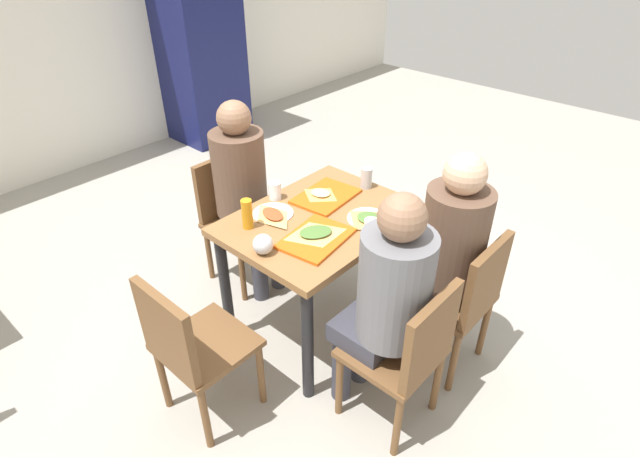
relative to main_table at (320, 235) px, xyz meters
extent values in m
cube|color=#9E998E|center=(0.00, 0.00, -0.65)|extent=(10.00, 10.00, 0.02)
cube|color=silver|center=(0.00, 3.20, 0.76)|extent=(10.00, 0.10, 2.80)
cube|color=olive|center=(0.00, 0.00, 0.10)|extent=(1.00, 0.75, 0.04)
cylinder|color=black|center=(-0.44, -0.31, -0.28)|extent=(0.06, 0.06, 0.72)
cylinder|color=black|center=(0.44, -0.31, -0.28)|extent=(0.06, 0.06, 0.72)
cylinder|color=black|center=(-0.44, 0.31, -0.28)|extent=(0.06, 0.06, 0.72)
cylinder|color=black|center=(0.44, 0.31, -0.28)|extent=(0.06, 0.06, 0.72)
cube|color=brown|center=(-0.25, -0.67, -0.22)|extent=(0.40, 0.40, 0.03)
cube|color=brown|center=(-0.25, -0.85, -0.01)|extent=(0.38, 0.04, 0.40)
cylinder|color=brown|center=(-0.42, -0.50, -0.44)|extent=(0.04, 0.04, 0.41)
cylinder|color=brown|center=(-0.08, -0.50, -0.44)|extent=(0.04, 0.04, 0.41)
cylinder|color=brown|center=(-0.42, -0.84, -0.44)|extent=(0.04, 0.04, 0.41)
cylinder|color=brown|center=(-0.08, -0.84, -0.44)|extent=(0.04, 0.04, 0.41)
cube|color=brown|center=(0.25, -0.67, -0.22)|extent=(0.40, 0.40, 0.03)
cube|color=brown|center=(0.25, -0.85, -0.01)|extent=(0.38, 0.04, 0.40)
cylinder|color=brown|center=(0.08, -0.50, -0.44)|extent=(0.04, 0.04, 0.41)
cylinder|color=brown|center=(0.42, -0.50, -0.44)|extent=(0.04, 0.04, 0.41)
cylinder|color=brown|center=(0.08, -0.84, -0.44)|extent=(0.04, 0.04, 0.41)
cylinder|color=brown|center=(0.42, -0.84, -0.44)|extent=(0.04, 0.04, 0.41)
cube|color=brown|center=(0.00, 0.67, -0.22)|extent=(0.40, 0.40, 0.03)
cube|color=brown|center=(0.00, 0.85, -0.01)|extent=(0.38, 0.04, 0.40)
cylinder|color=brown|center=(0.17, 0.50, -0.44)|extent=(0.04, 0.04, 0.41)
cylinder|color=brown|center=(-0.17, 0.50, -0.44)|extent=(0.04, 0.04, 0.41)
cylinder|color=brown|center=(0.17, 0.84, -0.44)|extent=(0.04, 0.04, 0.41)
cylinder|color=brown|center=(-0.17, 0.84, -0.44)|extent=(0.04, 0.04, 0.41)
cube|color=brown|center=(-0.80, 0.00, -0.22)|extent=(0.40, 0.40, 0.03)
cube|color=brown|center=(-0.98, 0.00, -0.01)|extent=(0.04, 0.38, 0.40)
cylinder|color=brown|center=(-0.63, 0.17, -0.44)|extent=(0.04, 0.04, 0.41)
cylinder|color=brown|center=(-0.63, -0.17, -0.44)|extent=(0.04, 0.04, 0.41)
cylinder|color=brown|center=(-0.97, 0.17, -0.44)|extent=(0.04, 0.04, 0.41)
cylinder|color=brown|center=(-0.97, -0.17, -0.44)|extent=(0.04, 0.04, 0.41)
cylinder|color=#383842|center=(-0.33, -0.44, -0.43)|extent=(0.10, 0.10, 0.44)
cylinder|color=#383842|center=(-0.17, -0.44, -0.43)|extent=(0.10, 0.10, 0.44)
cube|color=#383842|center=(-0.25, -0.54, -0.16)|extent=(0.32, 0.28, 0.10)
cylinder|color=slate|center=(-0.25, -0.65, 0.15)|extent=(0.32, 0.32, 0.52)
sphere|color=#8C664C|center=(-0.25, -0.65, 0.50)|extent=(0.20, 0.20, 0.20)
cylinder|color=#383842|center=(0.17, -0.44, -0.43)|extent=(0.10, 0.10, 0.44)
cylinder|color=#383842|center=(0.33, -0.44, -0.43)|extent=(0.10, 0.10, 0.44)
cube|color=#383842|center=(0.25, -0.54, -0.16)|extent=(0.32, 0.28, 0.10)
cylinder|color=brown|center=(0.25, -0.65, 0.15)|extent=(0.32, 0.32, 0.52)
sphere|color=#DBAD89|center=(0.25, -0.65, 0.50)|extent=(0.20, 0.20, 0.20)
cylinder|color=#383842|center=(0.08, 0.44, -0.43)|extent=(0.10, 0.10, 0.44)
cylinder|color=#383842|center=(-0.08, 0.44, -0.43)|extent=(0.10, 0.10, 0.44)
cube|color=#383842|center=(0.00, 0.54, -0.16)|extent=(0.32, 0.28, 0.10)
cylinder|color=brown|center=(0.00, 0.65, 0.15)|extent=(0.32, 0.32, 0.52)
sphere|color=#8C664C|center=(0.00, 0.65, 0.50)|extent=(0.20, 0.20, 0.20)
cube|color=#D85914|center=(-0.17, -0.13, 0.13)|extent=(0.39, 0.31, 0.02)
cube|color=#D85914|center=(0.17, 0.11, 0.13)|extent=(0.38, 0.29, 0.02)
cylinder|color=white|center=(-0.15, 0.21, 0.12)|extent=(0.22, 0.22, 0.01)
cylinder|color=white|center=(0.15, -0.21, 0.12)|extent=(0.22, 0.22, 0.01)
pyramid|color=#DBAD60|center=(-0.16, -0.11, 0.14)|extent=(0.29, 0.26, 0.01)
ellipsoid|color=#4C7233|center=(-0.16, -0.11, 0.15)|extent=(0.20, 0.19, 0.01)
pyramid|color=tan|center=(0.15, 0.14, 0.14)|extent=(0.15, 0.18, 0.01)
ellipsoid|color=#D8C67F|center=(0.15, 0.14, 0.15)|extent=(0.11, 0.12, 0.01)
pyramid|color=#DBAD60|center=(-0.18, 0.18, 0.13)|extent=(0.18, 0.24, 0.01)
ellipsoid|color=#B74723|center=(-0.18, 0.18, 0.14)|extent=(0.13, 0.17, 0.01)
pyramid|color=tan|center=(0.14, -0.23, 0.13)|extent=(0.18, 0.20, 0.01)
ellipsoid|color=#4C7233|center=(0.14, -0.23, 0.14)|extent=(0.12, 0.14, 0.01)
cylinder|color=white|center=(-0.02, 0.32, 0.17)|extent=(0.07, 0.07, 0.10)
cylinder|color=white|center=(0.02, -0.32, 0.17)|extent=(0.07, 0.07, 0.10)
cylinder|color=#B7BCC6|center=(0.42, 0.02, 0.18)|extent=(0.07, 0.07, 0.12)
cylinder|color=orange|center=(-0.32, 0.21, 0.20)|extent=(0.06, 0.06, 0.16)
sphere|color=silver|center=(-0.42, -0.02, 0.17)|extent=(0.10, 0.10, 0.10)
cube|color=#14194C|center=(1.38, 2.85, 0.31)|extent=(0.70, 0.60, 1.90)
camera|label=1|loc=(-1.69, -1.52, 1.53)|focal=28.21mm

